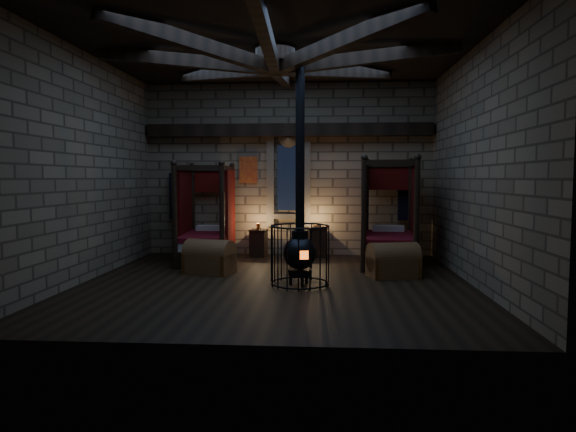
# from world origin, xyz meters

# --- Properties ---
(room) EXTENTS (7.02, 7.02, 4.29)m
(room) POSITION_xyz_m (-0.00, 0.09, 3.74)
(room) COLOR black
(room) RESTS_ON ground
(bed_left) EXTENTS (1.22, 2.14, 2.16)m
(bed_left) POSITION_xyz_m (-1.80, 2.34, 0.53)
(bed_left) COLOR black
(bed_left) RESTS_ON ground
(bed_right) EXTENTS (1.36, 2.27, 2.26)m
(bed_right) POSITION_xyz_m (2.29, 2.16, 0.56)
(bed_right) COLOR black
(bed_right) RESTS_ON ground
(trunk_left) EXTENTS (1.07, 0.84, 0.69)m
(trunk_left) POSITION_xyz_m (-1.41, 0.86, 0.31)
(trunk_left) COLOR brown
(trunk_left) RESTS_ON ground
(trunk_right) EXTENTS (1.04, 0.80, 0.68)m
(trunk_right) POSITION_xyz_m (2.20, 0.68, 0.30)
(trunk_right) COLOR brown
(trunk_right) RESTS_ON ground
(nightstand_left) EXTENTS (0.46, 0.44, 0.81)m
(nightstand_left) POSITION_xyz_m (-0.70, 3.05, 0.34)
(nightstand_left) COLOR black
(nightstand_left) RESTS_ON ground
(nightstand_right) EXTENTS (0.52, 0.51, 0.78)m
(nightstand_right) POSITION_xyz_m (0.71, 3.09, 0.36)
(nightstand_right) COLOR black
(nightstand_right) RESTS_ON ground
(stove) EXTENTS (1.04, 1.04, 4.05)m
(stove) POSITION_xyz_m (0.45, -0.19, 0.64)
(stove) COLOR black
(stove) RESTS_ON ground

